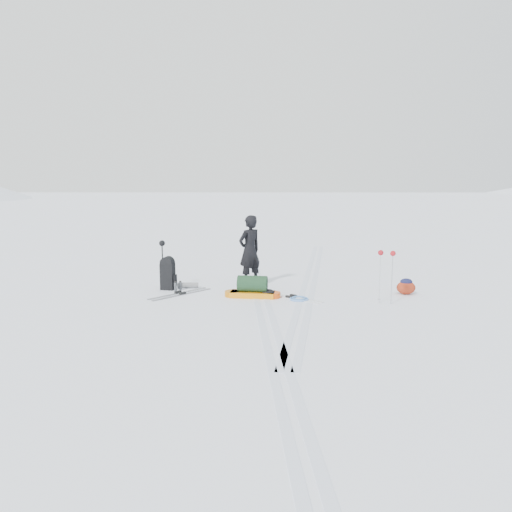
% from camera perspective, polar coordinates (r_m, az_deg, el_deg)
% --- Properties ---
extents(ground, '(200.00, 200.00, 0.00)m').
position_cam_1_polar(ground, '(12.17, 0.50, -4.52)').
color(ground, white).
rests_on(ground, ground).
extents(ski_tracks, '(3.38, 17.97, 0.01)m').
position_cam_1_polar(ski_tracks, '(13.03, 3.23, -3.62)').
color(ski_tracks, silver).
rests_on(ski_tracks, ground).
extents(skier, '(0.81, 0.78, 1.87)m').
position_cam_1_polar(skier, '(13.13, -0.73, 0.61)').
color(skier, black).
rests_on(skier, ground).
extents(pulk_sled, '(1.39, 0.56, 0.52)m').
position_cam_1_polar(pulk_sled, '(11.96, -0.41, -3.78)').
color(pulk_sled, orange).
rests_on(pulk_sled, ground).
extents(expedition_rucksack, '(0.94, 0.43, 0.86)m').
position_cam_1_polar(expedition_rucksack, '(12.93, -9.77, -2.06)').
color(expedition_rucksack, black).
rests_on(expedition_rucksack, ground).
extents(ski_poles_black, '(0.15, 0.17, 1.25)m').
position_cam_1_polar(ski_poles_black, '(13.00, -10.67, 0.78)').
color(ski_poles_black, black).
rests_on(ski_poles_black, ground).
extents(ski_poles_silver, '(0.37, 0.22, 1.22)m').
position_cam_1_polar(ski_poles_silver, '(11.55, 14.70, -0.35)').
color(ski_poles_silver, silver).
rests_on(ski_poles_silver, ground).
extents(touring_skis_grey, '(1.39, 1.50, 0.07)m').
position_cam_1_polar(touring_skis_grey, '(12.42, -8.65, -4.28)').
color(touring_skis_grey, '#94969C').
rests_on(touring_skis_grey, ground).
extents(touring_skis_white, '(1.47, 1.32, 0.06)m').
position_cam_1_polar(touring_skis_white, '(11.95, 4.04, -4.72)').
color(touring_skis_white, silver).
rests_on(touring_skis_white, ground).
extents(rope_coil, '(0.58, 0.58, 0.05)m').
position_cam_1_polar(rope_coil, '(11.77, 4.94, -4.87)').
color(rope_coil, '#5F99E7').
rests_on(rope_coil, ground).
extents(small_daypack, '(0.48, 0.38, 0.39)m').
position_cam_1_polar(small_daypack, '(12.79, 16.77, -3.37)').
color(small_daypack, maroon).
rests_on(small_daypack, ground).
extents(thermos_pair, '(0.18, 0.25, 0.26)m').
position_cam_1_polar(thermos_pair, '(12.78, -8.93, -3.43)').
color(thermos_pair, '#5B5D63').
rests_on(thermos_pair, ground).
extents(stuff_sack, '(0.38, 0.32, 0.21)m').
position_cam_1_polar(stuff_sack, '(11.92, 1.40, -4.29)').
color(stuff_sack, black).
rests_on(stuff_sack, ground).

